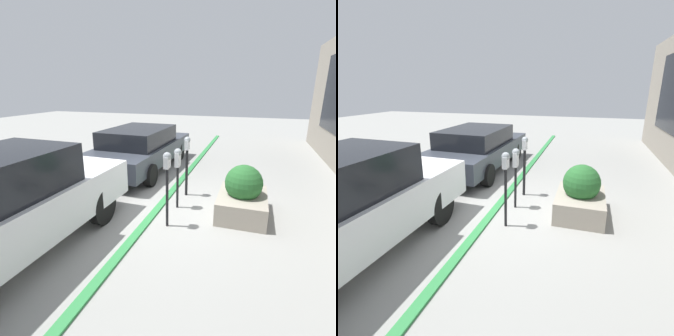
% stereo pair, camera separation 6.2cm
% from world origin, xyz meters
% --- Properties ---
extents(ground_plane, '(40.00, 40.00, 0.00)m').
position_xyz_m(ground_plane, '(0.00, 0.00, 0.00)').
color(ground_plane, '#999993').
extents(curb_strip, '(19.00, 0.16, 0.04)m').
position_xyz_m(curb_strip, '(0.00, 0.08, 0.02)').
color(curb_strip, '#338C47').
rests_on(curb_strip, ground_plane).
extents(parking_meter_nearest, '(0.19, 0.16, 1.50)m').
position_xyz_m(parking_meter_nearest, '(-0.82, -0.35, 1.14)').
color(parking_meter_nearest, black).
rests_on(parking_meter_nearest, ground_plane).
extents(parking_meter_second, '(0.20, 0.17, 1.38)m').
position_xyz_m(parking_meter_second, '(0.05, -0.31, 1.05)').
color(parking_meter_second, black).
rests_on(parking_meter_second, ground_plane).
extents(parking_meter_middle, '(0.18, 0.15, 1.50)m').
position_xyz_m(parking_meter_middle, '(0.81, -0.32, 1.05)').
color(parking_meter_middle, black).
rests_on(parking_meter_middle, ground_plane).
extents(planter_box, '(1.40, 0.99, 1.11)m').
position_xyz_m(planter_box, '(0.14, -1.72, 0.44)').
color(planter_box, '#A39989').
rests_on(planter_box, ground_plane).
extents(parked_car_middle, '(4.84, 2.09, 1.39)m').
position_xyz_m(parked_car_middle, '(2.56, 1.69, 0.73)').
color(parked_car_middle, '#383D47').
rests_on(parked_car_middle, ground_plane).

